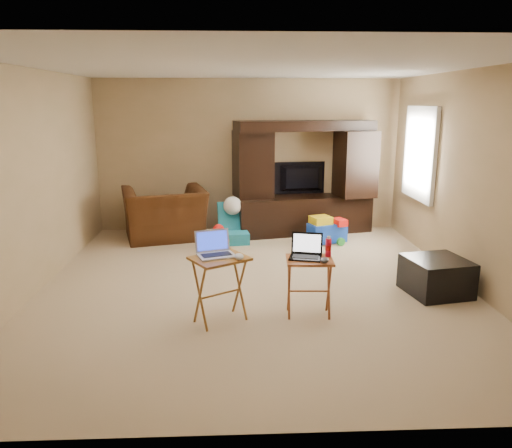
{
  "coord_description": "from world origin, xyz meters",
  "views": [
    {
      "loc": [
        -0.24,
        -5.61,
        2.13
      ],
      "look_at": [
        0.0,
        -0.2,
        0.8
      ],
      "focal_mm": 35.0,
      "sensor_mm": 36.0,
      "label": 1
    }
  ],
  "objects_px": {
    "plush_toy": "(219,236)",
    "water_bottle": "(328,248)",
    "tray_table_left": "(220,290)",
    "television": "(302,178)",
    "push_toy": "(327,229)",
    "entertainment_center": "(304,178)",
    "child_rocker": "(233,223)",
    "ottoman": "(436,276)",
    "mouse_right": "(325,260)",
    "tray_table_right": "(309,287)",
    "mouse_left": "(239,257)",
    "laptop_left": "(216,245)",
    "laptop_right": "(306,247)",
    "recliner": "(165,214)"
  },
  "relations": [
    {
      "from": "entertainment_center",
      "to": "mouse_right",
      "type": "distance_m",
      "value": 3.47
    },
    {
      "from": "plush_toy",
      "to": "tray_table_right",
      "type": "relative_size",
      "value": 0.61
    },
    {
      "from": "push_toy",
      "to": "laptop_left",
      "type": "relative_size",
      "value": 1.66
    },
    {
      "from": "plush_toy",
      "to": "push_toy",
      "type": "bearing_deg",
      "value": 6.18
    },
    {
      "from": "recliner",
      "to": "plush_toy",
      "type": "height_order",
      "value": "recliner"
    },
    {
      "from": "recliner",
      "to": "ottoman",
      "type": "xyz_separation_m",
      "value": [
        3.39,
        -2.51,
        -0.2
      ]
    },
    {
      "from": "tray_table_left",
      "to": "television",
      "type": "bearing_deg",
      "value": 38.25
    },
    {
      "from": "push_toy",
      "to": "ottoman",
      "type": "distance_m",
      "value": 2.3
    },
    {
      "from": "laptop_right",
      "to": "mouse_left",
      "type": "relative_size",
      "value": 2.33
    },
    {
      "from": "mouse_left",
      "to": "water_bottle",
      "type": "height_order",
      "value": "water_bottle"
    },
    {
      "from": "ottoman",
      "to": "mouse_left",
      "type": "distance_m",
      "value": 2.4
    },
    {
      "from": "television",
      "to": "tray_table_left",
      "type": "distance_m",
      "value": 3.88
    },
    {
      "from": "recliner",
      "to": "water_bottle",
      "type": "height_order",
      "value": "recliner"
    },
    {
      "from": "child_rocker",
      "to": "tray_table_left",
      "type": "relative_size",
      "value": 0.93
    },
    {
      "from": "tray_table_left",
      "to": "laptop_right",
      "type": "distance_m",
      "value": 0.95
    },
    {
      "from": "plush_toy",
      "to": "water_bottle",
      "type": "xyz_separation_m",
      "value": [
        1.18,
        -2.4,
        0.51
      ]
    },
    {
      "from": "recliner",
      "to": "child_rocker",
      "type": "height_order",
      "value": "recliner"
    },
    {
      "from": "child_rocker",
      "to": "tray_table_left",
      "type": "height_order",
      "value": "tray_table_left"
    },
    {
      "from": "water_bottle",
      "to": "mouse_right",
      "type": "bearing_deg",
      "value": -109.29
    },
    {
      "from": "entertainment_center",
      "to": "child_rocker",
      "type": "distance_m",
      "value": 1.44
    },
    {
      "from": "tray_table_right",
      "to": "laptop_right",
      "type": "xyz_separation_m",
      "value": [
        -0.04,
        0.02,
        0.42
      ]
    },
    {
      "from": "water_bottle",
      "to": "laptop_left",
      "type": "bearing_deg",
      "value": -172.1
    },
    {
      "from": "tray_table_right",
      "to": "plush_toy",
      "type": "bearing_deg",
      "value": 114.7
    },
    {
      "from": "laptop_right",
      "to": "tray_table_left",
      "type": "bearing_deg",
      "value": -157.37
    },
    {
      "from": "push_toy",
      "to": "ottoman",
      "type": "bearing_deg",
      "value": -88.06
    },
    {
      "from": "recliner",
      "to": "television",
      "type": "bearing_deg",
      "value": 176.64
    },
    {
      "from": "mouse_right",
      "to": "entertainment_center",
      "type": "bearing_deg",
      "value": 85.55
    },
    {
      "from": "entertainment_center",
      "to": "mouse_left",
      "type": "bearing_deg",
      "value": -119.43
    },
    {
      "from": "ottoman",
      "to": "tray_table_right",
      "type": "distance_m",
      "value": 1.63
    },
    {
      "from": "laptop_left",
      "to": "mouse_right",
      "type": "xyz_separation_m",
      "value": [
        1.05,
        -0.04,
        -0.16
      ]
    },
    {
      "from": "tray_table_right",
      "to": "water_bottle",
      "type": "xyz_separation_m",
      "value": [
        0.2,
        0.08,
        0.39
      ]
    },
    {
      "from": "tray_table_right",
      "to": "water_bottle",
      "type": "height_order",
      "value": "water_bottle"
    },
    {
      "from": "recliner",
      "to": "ottoman",
      "type": "height_order",
      "value": "recliner"
    },
    {
      "from": "tray_table_right",
      "to": "water_bottle",
      "type": "distance_m",
      "value": 0.45
    },
    {
      "from": "child_rocker",
      "to": "ottoman",
      "type": "xyz_separation_m",
      "value": [
        2.31,
        -2.22,
        -0.11
      ]
    },
    {
      "from": "mouse_left",
      "to": "plush_toy",
      "type": "bearing_deg",
      "value": 96.0
    },
    {
      "from": "entertainment_center",
      "to": "ottoman",
      "type": "height_order",
      "value": "entertainment_center"
    },
    {
      "from": "entertainment_center",
      "to": "mouse_right",
      "type": "relative_size",
      "value": 18.38
    },
    {
      "from": "tray_table_right",
      "to": "mouse_left",
      "type": "height_order",
      "value": "mouse_left"
    },
    {
      "from": "laptop_right",
      "to": "mouse_right",
      "type": "bearing_deg",
      "value": -25.23
    },
    {
      "from": "tray_table_left",
      "to": "laptop_right",
      "type": "height_order",
      "value": "laptop_right"
    },
    {
      "from": "tray_table_right",
      "to": "mouse_right",
      "type": "relative_size",
      "value": 4.92
    },
    {
      "from": "child_rocker",
      "to": "tray_table_right",
      "type": "height_order",
      "value": "child_rocker"
    },
    {
      "from": "tray_table_left",
      "to": "mouse_left",
      "type": "xyz_separation_m",
      "value": [
        0.19,
        -0.07,
        0.36
      ]
    },
    {
      "from": "entertainment_center",
      "to": "child_rocker",
      "type": "height_order",
      "value": "entertainment_center"
    },
    {
      "from": "push_toy",
      "to": "plush_toy",
      "type": "bearing_deg",
      "value": 166.17
    },
    {
      "from": "television",
      "to": "laptop_right",
      "type": "distance_m",
      "value": 3.52
    },
    {
      "from": "television",
      "to": "laptop_right",
      "type": "height_order",
      "value": "television"
    },
    {
      "from": "plush_toy",
      "to": "tray_table_left",
      "type": "relative_size",
      "value": 0.55
    },
    {
      "from": "push_toy",
      "to": "tray_table_left",
      "type": "bearing_deg",
      "value": -139.64
    }
  ]
}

